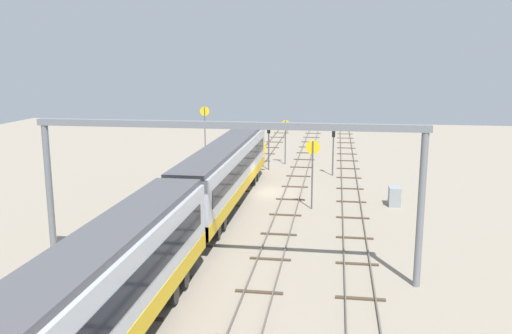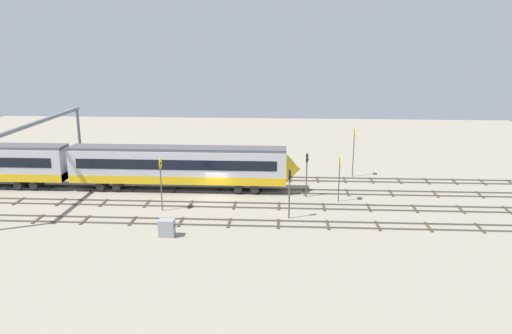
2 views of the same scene
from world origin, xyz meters
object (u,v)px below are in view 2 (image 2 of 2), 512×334
(speed_sign_mid_trackside, at_px, (161,176))
(relay_cabinet, at_px, (167,228))
(signal_light_trackside_approach, at_px, (307,169))
(train, at_px, (75,166))
(speed_sign_far_trackside, at_px, (354,145))
(speed_sign_near_foreground, at_px, (340,171))
(overhead_gantry, at_px, (40,138))
(signal_light_trackside_departure, at_px, (290,187))

(speed_sign_mid_trackside, height_order, relay_cabinet, speed_sign_mid_trackside)
(signal_light_trackside_approach, bearing_deg, train, 176.46)
(speed_sign_far_trackside, bearing_deg, signal_light_trackside_approach, -126.06)
(train, height_order, speed_sign_far_trackside, speed_sign_far_trackside)
(speed_sign_near_foreground, distance_m, speed_sign_mid_trackside, 18.16)
(speed_sign_mid_trackside, distance_m, relay_cabinet, 7.30)
(speed_sign_near_foreground, bearing_deg, train, 174.09)
(relay_cabinet, bearing_deg, speed_sign_near_foreground, 32.87)
(speed_sign_mid_trackside, bearing_deg, overhead_gantry, 164.09)
(speed_sign_near_foreground, relative_size, signal_light_trackside_approach, 1.02)
(speed_sign_far_trackside, relative_size, signal_light_trackside_departure, 1.26)
(relay_cabinet, bearing_deg, train, 135.55)
(train, xyz_separation_m, speed_sign_mid_trackside, (11.53, -6.81, 0.94))
(speed_sign_far_trackside, bearing_deg, speed_sign_mid_trackside, -146.62)
(speed_sign_mid_trackside, bearing_deg, speed_sign_far_trackside, 33.38)
(train, xyz_separation_m, relay_cabinet, (13.50, -13.24, -1.90))
(speed_sign_near_foreground, xyz_separation_m, signal_light_trackside_departure, (-5.21, -5.26, -0.15))
(speed_sign_far_trackside, relative_size, relay_cabinet, 3.99)
(speed_sign_mid_trackside, bearing_deg, speed_sign_near_foreground, 12.00)
(speed_sign_far_trackside, bearing_deg, signal_light_trackside_departure, -117.95)
(speed_sign_mid_trackside, xyz_separation_m, speed_sign_far_trackside, (20.50, 13.51, 0.41))
(overhead_gantry, relative_size, speed_sign_far_trackside, 3.39)
(overhead_gantry, height_order, signal_light_trackside_departure, overhead_gantry)
(speed_sign_far_trackside, bearing_deg, speed_sign_near_foreground, -105.74)
(train, xyz_separation_m, signal_light_trackside_approach, (25.99, -1.61, 0.45))
(speed_sign_mid_trackside, height_order, speed_sign_far_trackside, speed_sign_far_trackside)
(speed_sign_near_foreground, bearing_deg, speed_sign_far_trackside, 74.26)
(speed_sign_near_foreground, xyz_separation_m, speed_sign_far_trackside, (2.74, 9.73, 0.75))
(overhead_gantry, relative_size, speed_sign_near_foreground, 4.19)
(overhead_gantry, distance_m, speed_sign_near_foreground, 31.63)
(speed_sign_mid_trackside, relative_size, signal_light_trackside_approach, 1.13)
(overhead_gantry, relative_size, signal_light_trackside_approach, 4.28)
(relay_cabinet, bearing_deg, overhead_gantry, 146.59)
(train, distance_m, speed_sign_mid_trackside, 13.43)
(signal_light_trackside_departure, bearing_deg, relay_cabinet, -154.93)
(train, xyz_separation_m, signal_light_trackside_departure, (24.08, -8.29, 0.46))
(overhead_gantry, bearing_deg, speed_sign_far_trackside, 15.66)
(train, distance_m, signal_light_trackside_departure, 25.47)
(train, height_order, signal_light_trackside_departure, train)
(speed_sign_near_foreground, distance_m, relay_cabinet, 18.98)
(train, relative_size, speed_sign_far_trackside, 8.38)
(overhead_gantry, relative_size, relay_cabinet, 13.54)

